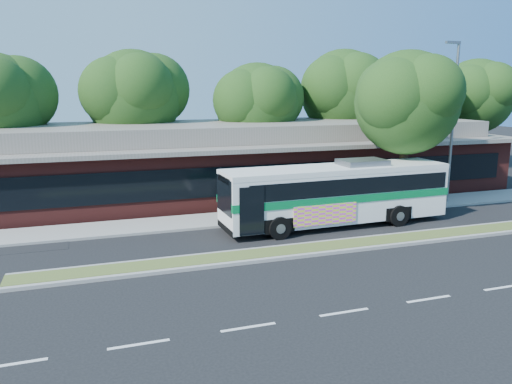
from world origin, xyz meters
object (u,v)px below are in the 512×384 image
at_px(lamp_post, 453,118).
at_px(sidewalk_tree, 412,100).
at_px(transit_bus, 337,190).
at_px(sedan, 18,212).

height_order(lamp_post, sidewalk_tree, lamp_post).
distance_m(transit_bus, sedan, 15.62).
distance_m(transit_bus, sidewalk_tree, 6.78).
relative_size(sedan, sidewalk_tree, 0.50).
relative_size(transit_bus, sedan, 2.65).
bearing_deg(sedan, lamp_post, -99.37).
bearing_deg(sidewalk_tree, transit_bus, -162.24).
distance_m(lamp_post, transit_bus, 9.11).
xyz_separation_m(lamp_post, transit_bus, (-8.26, -2.20, -3.14)).
height_order(transit_bus, sedan, transit_bus).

